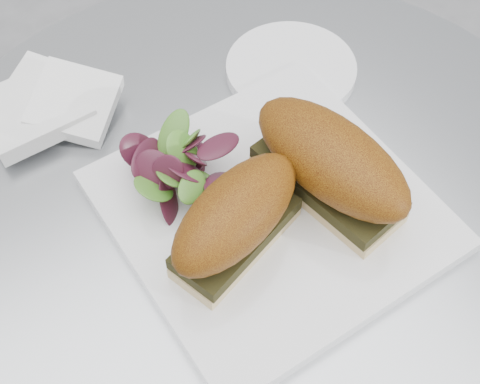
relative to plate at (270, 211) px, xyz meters
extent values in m
cylinder|color=#B3B7BB|center=(0.00, 0.02, -0.02)|extent=(0.70, 0.70, 0.02)
cylinder|color=#B3B7BB|center=(0.00, 0.02, -0.38)|extent=(0.07, 0.07, 0.71)
cube|color=white|center=(0.00, 0.00, 0.00)|extent=(0.28, 0.28, 0.02)
cube|color=#D6B786|center=(-0.05, -0.02, 0.01)|extent=(0.13, 0.09, 0.01)
cube|color=black|center=(-0.05, -0.02, 0.03)|extent=(0.13, 0.09, 0.01)
ellipsoid|color=brown|center=(-0.05, -0.02, 0.06)|extent=(0.16, 0.11, 0.06)
cube|color=#D6B786|center=(0.05, -0.01, 0.01)|extent=(0.09, 0.15, 0.01)
cube|color=black|center=(0.05, -0.01, 0.03)|extent=(0.09, 0.15, 0.01)
ellipsoid|color=brown|center=(0.05, -0.01, 0.06)|extent=(0.11, 0.18, 0.06)
cylinder|color=white|center=(0.12, 0.15, 0.00)|extent=(0.14, 0.14, 0.01)
camera|label=1|loc=(-0.21, -0.28, 0.52)|focal=50.00mm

